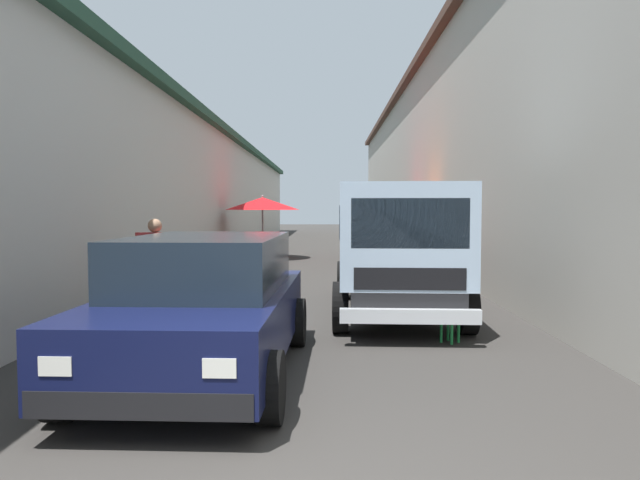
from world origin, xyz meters
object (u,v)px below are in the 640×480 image
Objects in this scene: fruit_stall_far_right at (262,210)px; parked_scooter at (179,271)px; plastic_stool at (450,318)px; hatchback_car at (205,305)px; fruit_stall_mid_lane at (380,203)px; fruit_stall_near_right at (398,207)px; vendor_by_crates at (436,251)px; delivery_truck at (400,255)px; vendor_in_shade at (155,262)px.

fruit_stall_far_right is 1.50× the size of parked_scooter.
hatchback_car is at bearing 116.84° from plastic_stool.
fruit_stall_mid_lane is 9.75m from parked_scooter.
fruit_stall_mid_lane reaches higher than fruit_stall_near_right.
fruit_stall_mid_lane reaches higher than plastic_stool.
fruit_stall_near_right is 11.36m from hatchback_car.
fruit_stall_near_right is 0.98× the size of fruit_stall_mid_lane.
fruit_stall_mid_lane is 0.64× the size of hatchback_car.
fruit_stall_far_right is at bearing 17.41° from plastic_stool.
fruit_stall_mid_lane reaches higher than parked_scooter.
fruit_stall_far_right is 1.65× the size of vendor_by_crates.
vendor_by_crates is at bearing -178.47° from fruit_stall_near_right.
plastic_stool is at bearing 171.79° from vendor_by_crates.
fruit_stall_mid_lane is at bearing -84.14° from fruit_stall_far_right.
fruit_stall_near_right is 0.62× the size of hatchback_car.
fruit_stall_near_right reaches higher than vendor_by_crates.
hatchback_car is 9.10× the size of plastic_stool.
fruit_stall_far_right is 11.45m from delivery_truck.
fruit_stall_far_right is 0.64× the size of hatchback_car.
vendor_by_crates is at bearing -20.25° from delivery_truck.
fruit_stall_far_right is 10.73m from vendor_in_shade.
delivery_truck reaches higher than vendor_in_shade.
fruit_stall_near_right is 8.23m from delivery_truck.
parked_scooter is at bearing 53.51° from delivery_truck.
fruit_stall_mid_lane reaches higher than fruit_stall_far_right.
fruit_stall_mid_lane is 0.50× the size of delivery_truck.
plastic_stool is (-4.23, 0.61, -0.54)m from vendor_by_crates.
fruit_stall_near_right is at bearing -123.23° from fruit_stall_far_right.
fruit_stall_far_right is at bearing 16.81° from delivery_truck.
hatchback_car is at bearing 148.50° from vendor_by_crates.
vendor_by_crates is at bearing -31.50° from hatchback_car.
fruit_stall_far_right is 13.67m from hatchback_car.
delivery_truck is at bearing -163.19° from fruit_stall_far_right.
vendor_by_crates reaches higher than hatchback_car.
delivery_truck is 3.23m from vendor_by_crates.
vendor_by_crates is 4.31m from plastic_stool.
fruit_stall_near_right is 1.55× the size of vendor_in_shade.
fruit_stall_near_right is 9.47m from plastic_stool.
fruit_stall_far_right is 12.81m from plastic_stool.
delivery_truck is at bearing 173.13° from fruit_stall_near_right.
fruit_stall_mid_lane is (0.42, -4.05, 0.25)m from fruit_stall_far_right.
hatchback_car is at bearing -162.95° from parked_scooter.
delivery_truck is at bearing -41.67° from hatchback_car.
delivery_truck is (-8.14, 0.98, -0.75)m from fruit_stall_near_right.
fruit_stall_far_right reaches higher than delivery_truck.
vendor_in_shade is at bearing 25.56° from hatchback_car.
fruit_stall_near_right is at bearing -31.00° from vendor_in_shade.
fruit_stall_far_right is 8.04m from parked_scooter.
plastic_stool is at bearing -63.16° from hatchback_car.
vendor_in_shade is (-7.89, 4.74, -0.88)m from fruit_stall_near_right.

